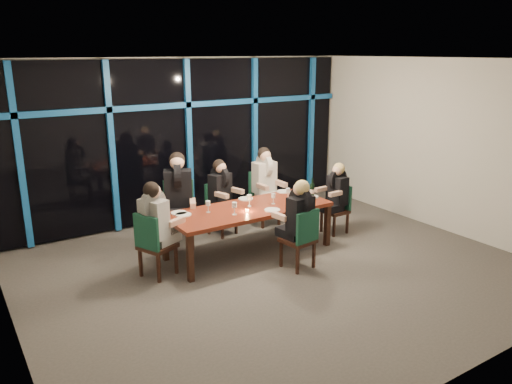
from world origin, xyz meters
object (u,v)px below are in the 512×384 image
(diner_far_mid, at_px, (222,186))
(chair_far_mid, at_px, (219,205))
(diner_far_left, at_px, (178,187))
(diner_far_right, at_px, (265,175))
(diner_near_mid, at_px, (299,211))
(chair_end_right, at_px, (338,206))
(chair_far_left, at_px, (179,210))
(water_pitcher, at_px, (292,198))
(wine_bottle, at_px, (312,191))
(chair_end_left, at_px, (153,242))
(diner_end_left, at_px, (156,215))
(dining_table, at_px, (249,212))
(chair_near_mid, at_px, (302,236))
(chair_far_right, at_px, (263,194))
(diner_end_right, at_px, (336,188))

(diner_far_mid, bearing_deg, chair_far_mid, 90.00)
(diner_far_left, bearing_deg, diner_far_right, 29.07)
(diner_far_left, relative_size, diner_near_mid, 1.16)
(chair_end_right, relative_size, diner_far_mid, 0.97)
(chair_far_mid, height_order, diner_far_right, diner_far_right)
(chair_far_left, xyz_separation_m, diner_near_mid, (1.07, -1.81, 0.28))
(diner_far_left, xyz_separation_m, water_pitcher, (1.48, -1.07, -0.17))
(chair_end_right, bearing_deg, wine_bottle, -84.44)
(chair_end_left, relative_size, diner_end_left, 1.03)
(diner_far_mid, bearing_deg, dining_table, -108.17)
(diner_far_left, height_order, water_pitcher, diner_far_left)
(diner_far_mid, height_order, diner_far_right, diner_far_right)
(chair_far_left, height_order, diner_near_mid, diner_near_mid)
(chair_far_left, distance_m, diner_near_mid, 2.12)
(chair_near_mid, bearing_deg, diner_far_left, -65.91)
(wine_bottle, bearing_deg, diner_near_mid, -139.10)
(diner_far_mid, bearing_deg, diner_far_right, -13.27)
(dining_table, distance_m, chair_far_mid, 1.05)
(diner_near_mid, bearing_deg, water_pitcher, -127.48)
(chair_far_left, xyz_separation_m, chair_end_right, (2.59, -0.98, -0.12))
(diner_end_left, relative_size, diner_near_mid, 1.04)
(chair_far_right, height_order, diner_far_right, diner_far_right)
(dining_table, xyz_separation_m, chair_far_left, (-0.77, 0.93, -0.09))
(chair_end_left, height_order, chair_near_mid, chair_end_left)
(diner_far_mid, distance_m, diner_near_mid, 1.85)
(chair_end_right, relative_size, diner_near_mid, 0.95)
(diner_far_right, relative_size, diner_end_right, 1.15)
(chair_far_right, distance_m, wine_bottle, 1.28)
(chair_far_right, bearing_deg, chair_far_mid, -177.68)
(dining_table, height_order, chair_near_mid, chair_near_mid)
(chair_far_right, relative_size, chair_end_right, 1.15)
(dining_table, height_order, diner_end_right, diner_end_right)
(diner_far_mid, bearing_deg, water_pitcher, -77.65)
(chair_far_mid, distance_m, diner_end_left, 1.92)
(dining_table, xyz_separation_m, diner_end_left, (-1.54, -0.00, 0.23))
(chair_far_mid, height_order, diner_end_left, diner_end_left)
(chair_far_right, height_order, chair_end_left, chair_far_right)
(chair_end_right, distance_m, diner_far_right, 1.42)
(chair_far_right, xyz_separation_m, diner_far_right, (0.00, -0.08, 0.39))
(wine_bottle, distance_m, water_pitcher, 0.48)
(diner_end_left, bearing_deg, wine_bottle, -116.14)
(chair_far_left, distance_m, chair_end_right, 2.77)
(chair_end_left, height_order, water_pitcher, chair_end_left)
(chair_far_right, distance_m, diner_far_mid, 0.99)
(diner_near_mid, relative_size, water_pitcher, 4.58)
(chair_end_left, distance_m, wine_bottle, 2.78)
(dining_table, relative_size, wine_bottle, 7.61)
(diner_end_right, bearing_deg, chair_end_right, 90.00)
(chair_far_left, relative_size, chair_far_mid, 1.17)
(chair_end_right, relative_size, diner_end_left, 0.92)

